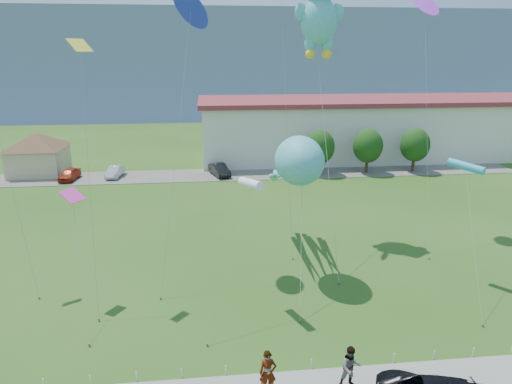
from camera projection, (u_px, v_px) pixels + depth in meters
ground at (285, 352)px, 22.45m from camera, size 160.00×160.00×0.00m
parking_strip at (237, 174)px, 55.75m from camera, size 70.00×6.00×0.06m
hill_ridge at (216, 60)px, 133.02m from camera, size 160.00×50.00×25.00m
pavilion at (37, 150)px, 55.23m from camera, size 9.20×9.20×5.00m
warehouse at (412, 126)px, 65.84m from camera, size 61.00×15.00×8.20m
rope_fence at (290, 365)px, 21.14m from camera, size 26.05×0.05×0.50m
tree_near at (320, 147)px, 54.87m from camera, size 3.60×3.60×5.47m
tree_mid at (368, 146)px, 55.49m from camera, size 3.60×3.60×5.47m
tree_far at (415, 145)px, 56.12m from camera, size 3.60×3.60×5.47m
pedestrian_left at (268, 373)px, 19.38m from camera, size 0.76×0.53×2.02m
pedestrian_right at (351, 367)px, 19.75m from camera, size 1.00×0.80×1.97m
parked_car_red at (69, 174)px, 52.92m from camera, size 1.99×4.11×1.35m
parked_car_silver at (115, 172)px, 54.26m from camera, size 1.86×4.03×1.28m
parked_car_black at (219, 170)px, 54.88m from camera, size 2.74×4.62×1.44m
octopus_kite at (295, 168)px, 29.80m from camera, size 3.08×13.12×9.29m
teddy_bear_kite at (319, 15)px, 33.67m from camera, size 3.70×11.12×19.65m
small_kite_cyan at (466, 167)px, 27.98m from camera, size 1.64×6.93×7.92m
small_kite_pink at (74, 208)px, 25.57m from camera, size 2.19×5.88×6.85m
small_kite_yellow at (82, 80)px, 24.96m from camera, size 1.29×5.02×14.99m
small_kite_blue at (190, 15)px, 28.38m from camera, size 3.26×6.73×17.52m
small_kite_white at (251, 185)px, 24.88m from camera, size 2.92×5.18×7.75m
small_kite_purple at (425, 9)px, 34.99m from camera, size 2.45×8.56×18.52m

